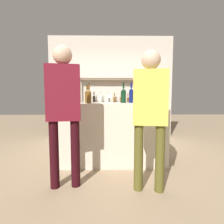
% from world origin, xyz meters
% --- Properties ---
extents(ground_plane, '(16.00, 16.00, 0.00)m').
position_xyz_m(ground_plane, '(0.00, 0.00, 0.00)').
color(ground_plane, '#9E8466').
extents(bar_counter, '(1.81, 0.67, 1.05)m').
position_xyz_m(bar_counter, '(0.00, 0.00, 0.52)').
color(bar_counter, beige).
rests_on(bar_counter, ground_plane).
extents(back_wall, '(3.41, 0.12, 2.80)m').
position_xyz_m(back_wall, '(0.00, 1.93, 1.40)').
color(back_wall, beige).
rests_on(back_wall, ground_plane).
extents(back_shelf, '(1.74, 0.18, 1.65)m').
position_xyz_m(back_shelf, '(-0.02, 1.75, 1.08)').
color(back_shelf, '#897056').
rests_on(back_shelf, ground_plane).
extents(counter_bottle_0, '(0.08, 0.08, 0.32)m').
position_xyz_m(counter_bottle_0, '(-0.43, 0.05, 1.17)').
color(counter_bottle_0, brown).
rests_on(counter_bottle_0, bar_counter).
extents(counter_bottle_1, '(0.09, 0.09, 0.35)m').
position_xyz_m(counter_bottle_1, '(0.20, -0.02, 1.18)').
color(counter_bottle_1, black).
rests_on(counter_bottle_1, bar_counter).
extents(counter_bottle_2, '(0.07, 0.07, 0.36)m').
position_xyz_m(counter_bottle_2, '(0.33, 0.02, 1.19)').
color(counter_bottle_2, '#0F1956').
rests_on(counter_bottle_2, bar_counter).
extents(counter_bottle_3, '(0.08, 0.08, 0.32)m').
position_xyz_m(counter_bottle_3, '(0.69, -0.05, 1.17)').
color(counter_bottle_3, black).
rests_on(counter_bottle_3, bar_counter).
extents(counter_bottle_4, '(0.08, 0.08, 0.32)m').
position_xyz_m(counter_bottle_4, '(-0.38, -0.14, 1.17)').
color(counter_bottle_4, brown).
rests_on(counter_bottle_4, bar_counter).
extents(counter_bottle_5, '(0.08, 0.08, 0.31)m').
position_xyz_m(counter_bottle_5, '(0.58, 0.23, 1.17)').
color(counter_bottle_5, black).
rests_on(counter_bottle_5, bar_counter).
extents(wine_glass, '(0.08, 0.08, 0.17)m').
position_xyz_m(wine_glass, '(-0.03, -0.05, 1.18)').
color(wine_glass, silver).
rests_on(wine_glass, bar_counter).
extents(ice_bucket, '(0.23, 0.23, 0.23)m').
position_xyz_m(ice_bucket, '(-0.71, -0.11, 1.16)').
color(ice_bucket, black).
rests_on(ice_bucket, bar_counter).
extents(customer_right, '(0.42, 0.24, 1.70)m').
position_xyz_m(customer_right, '(0.44, -0.95, 1.01)').
color(customer_right, brown).
rests_on(customer_right, ground_plane).
extents(customer_left, '(0.43, 0.24, 1.78)m').
position_xyz_m(customer_left, '(-0.61, -0.84, 1.07)').
color(customer_left, black).
rests_on(customer_left, ground_plane).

